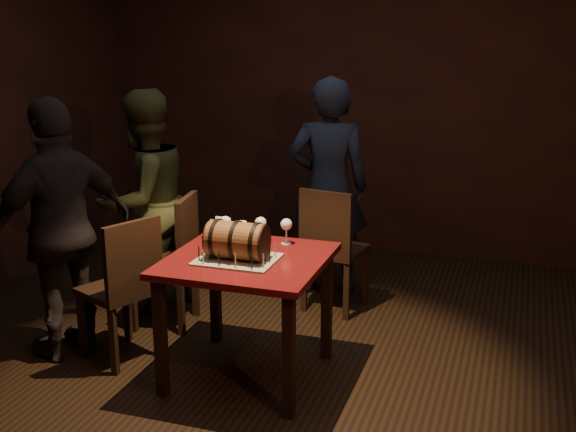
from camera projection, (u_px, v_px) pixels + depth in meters
The scene contains 16 objects.
room_shell at pixel (276, 142), 4.15m from camera, with size 5.04×5.04×2.80m.
pub_table at pixel (247, 275), 4.21m from camera, with size 0.90×0.90×0.75m.
cake_board at pixel (237, 259), 4.12m from camera, with size 0.45×0.35×0.01m, color gray.
barrel_cake at pixel (237, 240), 4.09m from camera, with size 0.39×0.23×0.23m.
birthday_candles at pixel (237, 252), 4.11m from camera, with size 0.40×0.30×0.09m.
wine_glass_left at pixel (226, 223), 4.45m from camera, with size 0.07×0.07×0.16m.
wine_glass_mid at pixel (261, 224), 4.43m from camera, with size 0.07×0.07×0.16m.
wine_glass_right at pixel (286, 226), 4.40m from camera, with size 0.07×0.07×0.16m.
pint_of_ale at pixel (241, 234), 4.38m from camera, with size 0.07×0.07×0.15m.
menu_card at pixel (221, 229), 4.51m from camera, with size 0.10×0.05×0.13m, color white, non-canonical shape.
chair_back at pixel (331, 243), 5.20m from camera, with size 0.47×0.47×0.93m.
chair_left_rear at pixel (174, 254), 4.97m from camera, with size 0.46×0.46×0.93m.
chair_left_front at pixel (125, 282), 4.42m from camera, with size 0.53×0.53×0.93m.
person_back at pixel (328, 187), 5.52m from camera, with size 0.61×0.40×1.68m, color #182031.
person_left_rear at pixel (145, 202), 5.20m from camera, with size 0.79×0.61×1.62m, color #3B4020.
person_left_front at pixel (62, 230), 4.47m from camera, with size 0.96×0.40×1.65m, color black.
Camera 1 is at (1.35, -3.89, 2.08)m, focal length 45.00 mm.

